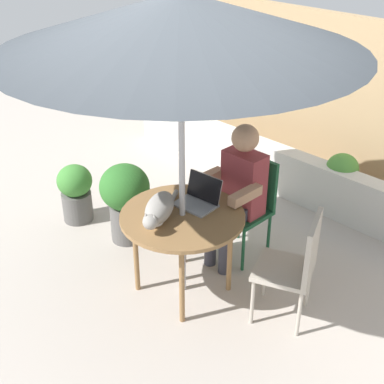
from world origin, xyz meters
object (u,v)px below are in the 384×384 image
chair_occupied (249,199)px  potted_plant_near_fence (76,191)px  patio_umbrella (180,22)px  potted_plant_corner (125,197)px  laptop (200,196)px  chair_empty (297,262)px  potted_plant_by_chair (340,181)px  cat (159,210)px  patio_table (182,222)px  person_seated (238,188)px

chair_occupied → potted_plant_near_fence: size_ratio=1.52×
patio_umbrella → potted_plant_corner: (-0.88, 0.14, -1.65)m
patio_umbrella → laptop: size_ratio=7.38×
chair_empty → potted_plant_corner: size_ratio=1.18×
chair_empty → potted_plant_by_chair: size_ratio=1.45×
chair_empty → potted_plant_corner: 1.69m
chair_occupied → chair_empty: 0.91m
potted_plant_near_fence → potted_plant_corner: 0.63m
potted_plant_near_fence → potted_plant_by_chair: 2.56m
cat → potted_plant_corner: bearing=159.0°
patio_table → cat: 0.24m
person_seated → cat: bearing=-94.9°
chair_occupied → laptop: bearing=-92.4°
chair_empty → potted_plant_by_chair: chair_empty is taller
potted_plant_by_chair → cat: bearing=-97.1°
potted_plant_near_fence → person_seated: bearing=22.7°
patio_table → chair_empty: bearing=23.4°
patio_umbrella → potted_plant_corner: patio_umbrella is taller
cat → potted_plant_by_chair: 2.18m
cat → potted_plant_near_fence: bearing=172.7°
laptop → potted_plant_corner: (-0.85, -0.07, -0.33)m
cat → patio_umbrella: bearing=68.1°
patio_umbrella → potted_plant_near_fence: bearing=179.7°
laptop → potted_plant_by_chair: bearing=82.8°
potted_plant_by_chair → chair_occupied: bearing=-99.5°
chair_empty → laptop: size_ratio=2.72×
cat → potted_plant_near_fence: (-1.41, 0.18, -0.48)m
patio_umbrella → potted_plant_corner: bearing=170.9°
patio_table → patio_umbrella: bearing=0.0°
patio_table → laptop: bearing=96.5°
chair_occupied → potted_plant_near_fence: 1.68m
potted_plant_near_fence → potted_plant_corner: (0.60, 0.13, 0.13)m
cat → potted_plant_by_chair: cat is taller
chair_occupied → cat: 0.99m
patio_table → potted_plant_by_chair: 1.98m
patio_table → laptop: (-0.02, 0.21, 0.13)m
patio_umbrella → cat: 1.32m
potted_plant_by_chair → potted_plant_corner: (-1.07, -1.81, 0.11)m
patio_table → cat: cat is taller
person_seated → potted_plant_corner: 1.03m
patio_table → chair_empty: (0.80, 0.35, -0.13)m
person_seated → potted_plant_near_fence: person_seated is taller
chair_empty → potted_plant_corner: (-1.67, -0.21, -0.07)m
chair_empty → cat: same height
chair_occupied → potted_plant_corner: bearing=-143.7°
potted_plant_corner → chair_occupied: bearing=36.3°
potted_plant_by_chair → potted_plant_corner: 2.10m
patio_table → potted_plant_by_chair: bearing=84.3°
laptop → potted_plant_by_chair: 1.81m
potted_plant_near_fence → potted_plant_by_chair: size_ratio=0.95×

